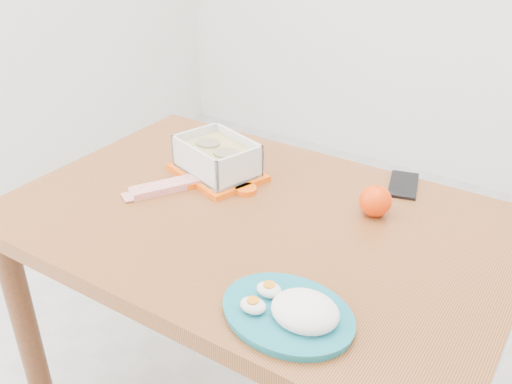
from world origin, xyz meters
The scene contains 6 objects.
dining_table centered at (-0.04, -0.15, 0.64)m, with size 1.12×0.75×0.75m.
food_container centered at (-0.23, -0.04, 0.80)m, with size 0.26×0.23×0.09m.
orange_fruit centered at (0.18, 0.00, 0.79)m, with size 0.07×0.07×0.07m, color #FF3505.
rice_plate centered at (0.20, -0.40, 0.77)m, with size 0.26×0.26×0.06m.
candy_bar centered at (-0.28, -0.17, 0.76)m, with size 0.19×0.05×0.02m, color red.
smartphone centered at (0.18, 0.16, 0.75)m, with size 0.07×0.13×0.01m, color black.
Camera 1 is at (0.56, -1.05, 1.42)m, focal length 40.00 mm.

